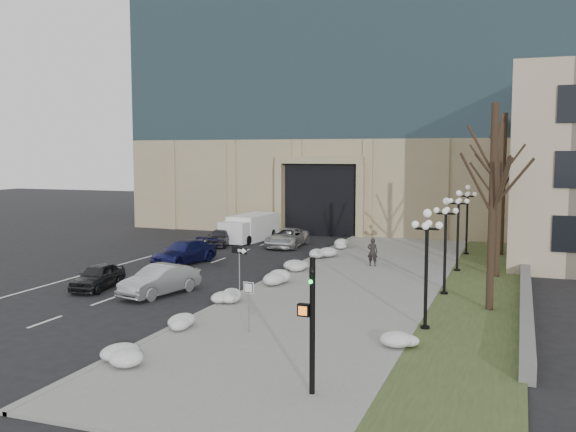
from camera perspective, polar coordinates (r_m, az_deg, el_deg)
name	(u,v)px	position (r m, az deg, el deg)	size (l,w,h in m)	color
ground	(157,353)	(23.07, -11.56, -11.87)	(160.00, 160.00, 0.00)	black
sidewalk	(355,282)	(34.38, 5.96, -5.85)	(9.00, 40.00, 0.12)	gray
curb	(276,276)	(35.71, -1.09, -5.37)	(0.30, 40.00, 0.14)	gray
grass_strip	(482,291)	(33.45, 16.90, -6.41)	(4.00, 40.00, 0.10)	#374522
stone_wall	(525,280)	(35.31, 20.35, -5.39)	(0.50, 30.00, 0.70)	slate
office_tower	(376,32)	(64.80, 7.84, 15.91)	(40.00, 24.70, 36.00)	tan
car_a	(98,276)	(34.05, -16.56, -5.17)	(1.52, 3.77, 1.28)	black
car_b	(160,280)	(31.88, -11.33, -5.63)	(1.53, 4.40, 1.45)	#A2A5A9
car_c	(184,252)	(40.53, -9.25, -3.21)	(1.99, 4.88, 1.42)	#171A53
car_d	(287,238)	(47.04, -0.10, -1.94)	(2.26, 4.90, 1.36)	silver
car_e	(220,237)	(47.83, -6.09, -1.89)	(1.52, 3.78, 1.29)	#313137
pedestrian	(373,252)	(38.79, 7.52, -3.19)	(0.62, 0.41, 1.69)	black
box_truck	(250,228)	(50.55, -3.43, -1.09)	(2.59, 6.45, 2.01)	silver
one_way_sign	(242,257)	(29.47, -4.14, -3.67)	(0.95, 0.47, 2.59)	slate
keep_sign	(249,296)	(24.39, -3.53, -7.13)	(0.44, 0.10, 2.05)	slate
traffic_signal	(311,329)	(18.23, 2.06, -9.98)	(0.68, 0.91, 4.01)	black
snow_clump_a	(119,358)	(21.84, -14.77, -12.13)	(1.10, 1.60, 0.36)	white
snow_clump_b	(188,324)	(25.42, -8.91, -9.47)	(1.10, 1.60, 0.36)	white
snow_clump_c	(230,297)	(29.82, -5.19, -7.16)	(1.10, 1.60, 0.36)	white
snow_clump_d	(272,281)	(33.34, -1.40, -5.77)	(1.10, 1.60, 0.36)	white
snow_clump_e	(292,267)	(37.22, 0.38, -4.56)	(1.10, 1.60, 0.36)	white
snow_clump_f	(323,255)	(41.66, 3.10, -3.47)	(1.10, 1.60, 0.36)	white
snow_clump_g	(340,246)	(45.87, 4.64, -2.64)	(1.10, 1.60, 0.36)	white
snow_clump_h	(403,341)	(23.36, 10.16, -10.85)	(1.10, 1.60, 0.36)	white
lamppost_a	(427,253)	(25.21, 12.22, -3.21)	(1.18, 1.18, 4.76)	black
lamppost_b	(446,233)	(31.61, 13.83, -1.47)	(1.18, 1.18, 4.76)	black
lamppost_c	(458,220)	(38.04, 14.89, -0.31)	(1.18, 1.18, 4.76)	black
lamppost_d	(467,210)	(44.49, 15.65, 0.51)	(1.18, 1.18, 4.76)	black
tree_near	(493,178)	(28.74, 17.78, 3.25)	(3.20, 3.20, 9.00)	black
tree_mid	(499,178)	(36.74, 18.27, 3.19)	(3.20, 3.20, 8.50)	black
tree_far	(504,164)	(44.72, 18.62, 4.40)	(3.20, 3.20, 9.50)	black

